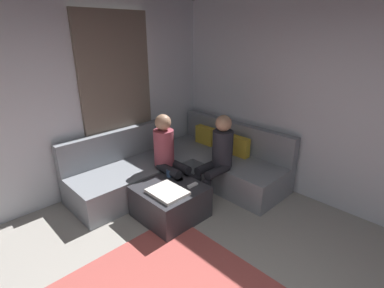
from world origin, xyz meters
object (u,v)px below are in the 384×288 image
coffee_mug (169,173)px  game_remote (193,185)px  ottoman (170,201)px  person_on_couch_back (218,155)px  sectional_couch (183,167)px  person_on_couch_side (169,154)px

coffee_mug → game_remote: size_ratio=0.63×
ottoman → person_on_couch_back: size_ratio=0.63×
sectional_couch → coffee_mug: sectional_couch is taller
sectional_couch → person_on_couch_back: person_on_couch_back is taller
sectional_couch → coffee_mug: 0.63m
sectional_couch → person_on_couch_back: (0.64, 0.06, 0.38)m
coffee_mug → game_remote: coffee_mug is taller
coffee_mug → game_remote: 0.40m
coffee_mug → person_on_couch_back: 0.70m
ottoman → game_remote: bearing=50.7°
ottoman → coffee_mug: 0.38m
ottoman → person_on_couch_side: person_on_couch_side is taller
game_remote → person_on_couch_side: bearing=171.5°
sectional_couch → coffee_mug: size_ratio=26.84×
sectional_couch → person_on_couch_back: 0.74m
person_on_couch_side → game_remote: bearing=81.5°
person_on_couch_back → game_remote: bearing=96.6°
sectional_couch → person_on_couch_back: size_ratio=2.12×
sectional_couch → ottoman: bearing=-53.4°
ottoman → person_on_couch_back: person_on_couch_back is taller
person_on_couch_side → sectional_couch: bearing=-159.7°
sectional_couch → game_remote: 0.86m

